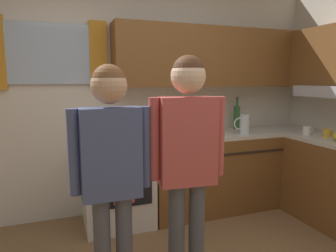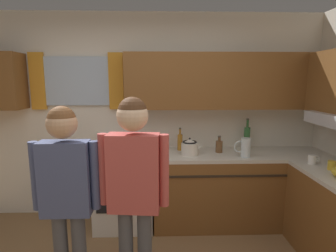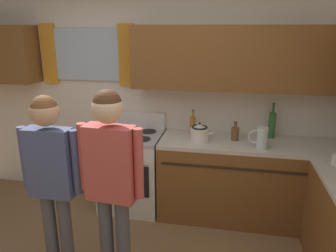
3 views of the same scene
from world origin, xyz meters
name	(u,v)px [view 3 (image 3 of 3)]	position (x,y,z in m)	size (l,w,h in m)	color
back_wall_unit	(159,81)	(0.09, 1.82, 1.48)	(4.60, 0.42, 2.60)	silver
kitchen_counter_run	(286,198)	(1.51, 1.22, 0.45)	(2.11, 1.80, 0.90)	brown
stove_oven	(132,169)	(-0.18, 1.54, 0.47)	(0.69, 0.67, 1.10)	silver
bottle_squat_brown	(235,133)	(0.98, 1.57, 0.98)	(0.08, 0.08, 0.21)	brown
bottle_wine_green	(272,125)	(1.37, 1.73, 1.05)	(0.08, 0.08, 0.39)	#2D6633
bottle_oil_amber	(193,125)	(0.51, 1.69, 1.01)	(0.06, 0.06, 0.29)	#B27223
stovetop_kettle	(200,133)	(0.61, 1.47, 1.00)	(0.27, 0.20, 0.21)	silver
water_pitcher	(261,138)	(1.24, 1.37, 1.01)	(0.19, 0.11, 0.22)	silver
adult_left	(51,170)	(-0.43, 0.29, 1.00)	(0.50, 0.22, 1.60)	#4C4C51
adult_in_plaid	(111,171)	(0.07, 0.28, 1.04)	(0.51, 0.22, 1.66)	#4C4C51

